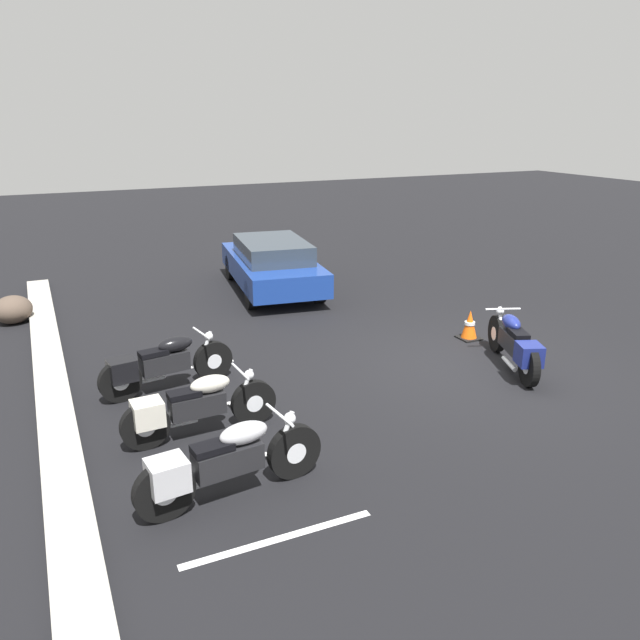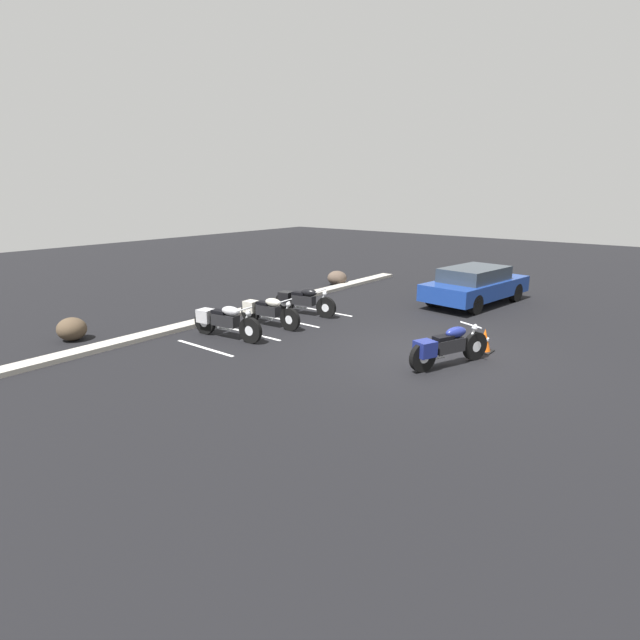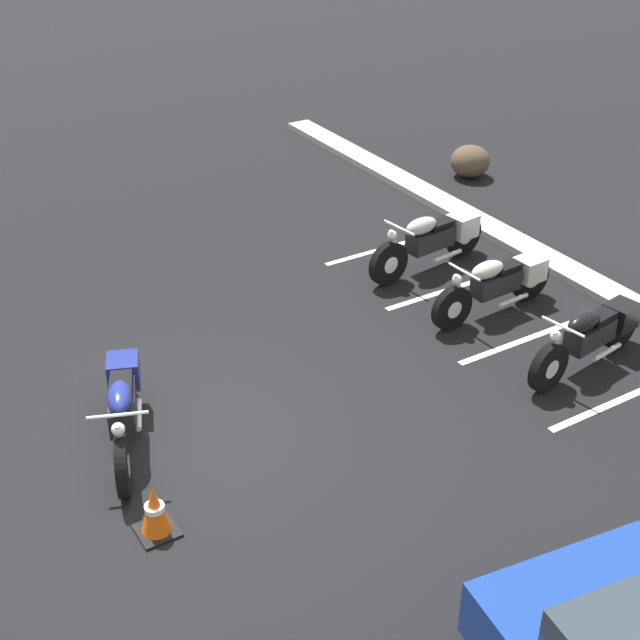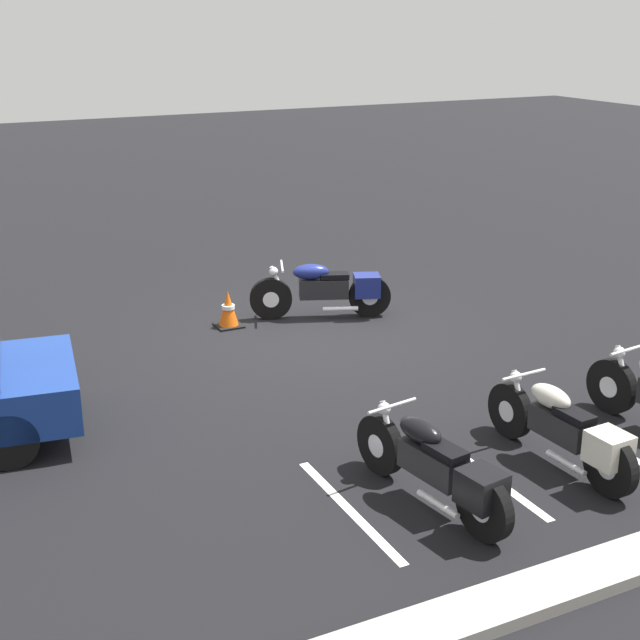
{
  "view_description": "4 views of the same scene",
  "coord_description": "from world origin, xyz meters",
  "px_view_note": "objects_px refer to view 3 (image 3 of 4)",
  "views": [
    {
      "loc": [
        -8.08,
        6.59,
        4.16
      ],
      "look_at": [
        0.37,
        2.65,
        1.08
      ],
      "focal_mm": 35.0,
      "sensor_mm": 36.0,
      "label": 1
    },
    {
      "loc": [
        -10.5,
        -4.96,
        3.85
      ],
      "look_at": [
        -1.32,
        2.35,
        0.76
      ],
      "focal_mm": 28.0,
      "sensor_mm": 36.0,
      "label": 2
    },
    {
      "loc": [
        7.51,
        -2.91,
        6.36
      ],
      "look_at": [
        -1.03,
        2.32,
        0.41
      ],
      "focal_mm": 50.0,
      "sensor_mm": 36.0,
      "label": 3
    },
    {
      "loc": [
        5.54,
        11.41,
        4.63
      ],
      "look_at": [
        0.54,
        1.26,
        0.69
      ],
      "focal_mm": 50.0,
      "sensor_mm": 36.0,
      "label": 4
    }
  ],
  "objects_px": {
    "parked_bike_1": "(499,283)",
    "traffic_cone": "(155,511)",
    "parked_bike_0": "(433,239)",
    "motorcycle_navy_featured": "(123,405)",
    "landscape_rock_0": "(470,161)",
    "parked_bike_2": "(593,334)"
  },
  "relations": [
    {
      "from": "parked_bike_1",
      "to": "traffic_cone",
      "type": "distance_m",
      "value": 6.04
    },
    {
      "from": "parked_bike_0",
      "to": "motorcycle_navy_featured",
      "type": "bearing_deg",
      "value": 9.26
    },
    {
      "from": "motorcycle_navy_featured",
      "to": "landscape_rock_0",
      "type": "relative_size",
      "value": 2.87
    },
    {
      "from": "parked_bike_0",
      "to": "parked_bike_2",
      "type": "distance_m",
      "value": 3.24
    },
    {
      "from": "parked_bike_2",
      "to": "landscape_rock_0",
      "type": "bearing_deg",
      "value": -125.03
    },
    {
      "from": "motorcycle_navy_featured",
      "to": "landscape_rock_0",
      "type": "distance_m",
      "value": 9.52
    },
    {
      "from": "parked_bike_2",
      "to": "traffic_cone",
      "type": "height_order",
      "value": "parked_bike_2"
    },
    {
      "from": "parked_bike_1",
      "to": "parked_bike_2",
      "type": "xyz_separation_m",
      "value": [
        1.67,
        0.09,
        0.0
      ]
    },
    {
      "from": "traffic_cone",
      "to": "parked_bike_2",
      "type": "bearing_deg",
      "value": 89.3
    },
    {
      "from": "traffic_cone",
      "to": "landscape_rock_0",
      "type": "bearing_deg",
      "value": 123.35
    },
    {
      "from": "motorcycle_navy_featured",
      "to": "traffic_cone",
      "type": "height_order",
      "value": "motorcycle_navy_featured"
    },
    {
      "from": "parked_bike_0",
      "to": "traffic_cone",
      "type": "bearing_deg",
      "value": 21.63
    },
    {
      "from": "parked_bike_0",
      "to": "parked_bike_1",
      "type": "relative_size",
      "value": 1.05
    },
    {
      "from": "parked_bike_0",
      "to": "traffic_cone",
      "type": "xyz_separation_m",
      "value": [
        3.17,
        -5.88,
        -0.21
      ]
    },
    {
      "from": "parked_bike_1",
      "to": "parked_bike_2",
      "type": "distance_m",
      "value": 1.67
    },
    {
      "from": "parked_bike_0",
      "to": "landscape_rock_0",
      "type": "relative_size",
      "value": 3.06
    },
    {
      "from": "motorcycle_navy_featured",
      "to": "parked_bike_2",
      "type": "xyz_separation_m",
      "value": [
        1.64,
        5.62,
        -0.01
      ]
    },
    {
      "from": "motorcycle_navy_featured",
      "to": "parked_bike_1",
      "type": "distance_m",
      "value": 5.53
    },
    {
      "from": "landscape_rock_0",
      "to": "parked_bike_2",
      "type": "bearing_deg",
      "value": -26.3
    },
    {
      "from": "motorcycle_navy_featured",
      "to": "traffic_cone",
      "type": "xyz_separation_m",
      "value": [
        1.57,
        -0.29,
        -0.2
      ]
    },
    {
      "from": "motorcycle_navy_featured",
      "to": "parked_bike_0",
      "type": "distance_m",
      "value": 5.81
    },
    {
      "from": "parked_bike_1",
      "to": "motorcycle_navy_featured",
      "type": "bearing_deg",
      "value": -2.77
    }
  ]
}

